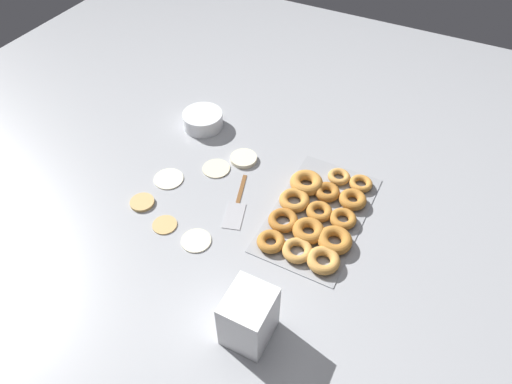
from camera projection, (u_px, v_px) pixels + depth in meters
ground_plane at (228, 199)px, 1.55m from camera, size 3.00×3.00×0.00m
pancake_0 at (169, 178)px, 1.62m from camera, size 0.11×0.11×0.01m
pancake_1 at (165, 224)px, 1.47m from camera, size 0.08×0.08×0.01m
pancake_2 at (216, 168)px, 1.65m from camera, size 0.10×0.10×0.01m
pancake_3 at (244, 159)px, 1.68m from camera, size 0.10×0.10×0.02m
pancake_4 at (196, 240)px, 1.43m from camera, size 0.10×0.10×0.01m
pancake_5 at (142, 202)px, 1.54m from camera, size 0.08×0.08×0.01m
donut_tray at (317, 215)px, 1.48m from camera, size 0.49×0.29×0.04m
batter_bowl at (203, 120)px, 1.80m from camera, size 0.16×0.16×0.06m
container_stack at (249, 317)px, 1.16m from camera, size 0.13×0.12×0.17m
spatula at (236, 209)px, 1.52m from camera, size 0.25×0.11×0.01m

